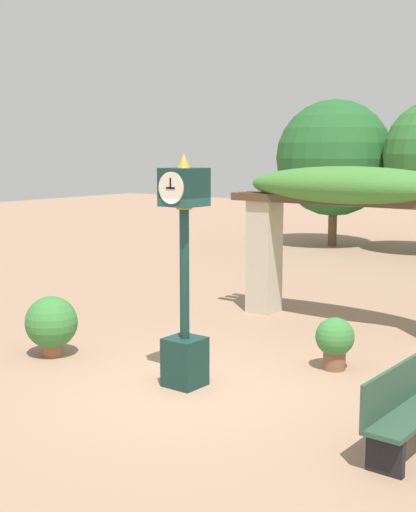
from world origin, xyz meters
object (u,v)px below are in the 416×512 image
at_px(pedestal_clock, 184,279).
at_px(park_bench, 406,410).
at_px(potted_plant_near_right, 335,340).
at_px(potted_plant_near_left, 51,323).

height_order(pedestal_clock, park_bench, pedestal_clock).
bearing_deg(pedestal_clock, potted_plant_near_right, 56.29).
distance_m(pedestal_clock, park_bench, 3.29).
bearing_deg(pedestal_clock, park_bench, -3.58).
relative_size(pedestal_clock, park_bench, 1.95).
height_order(potted_plant_near_left, potted_plant_near_right, potted_plant_near_left).
relative_size(potted_plant_near_right, park_bench, 0.48).
distance_m(potted_plant_near_left, park_bench, 5.60).
relative_size(potted_plant_near_left, park_bench, 0.59).
bearing_deg(potted_plant_near_left, pedestal_clock, 4.17).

